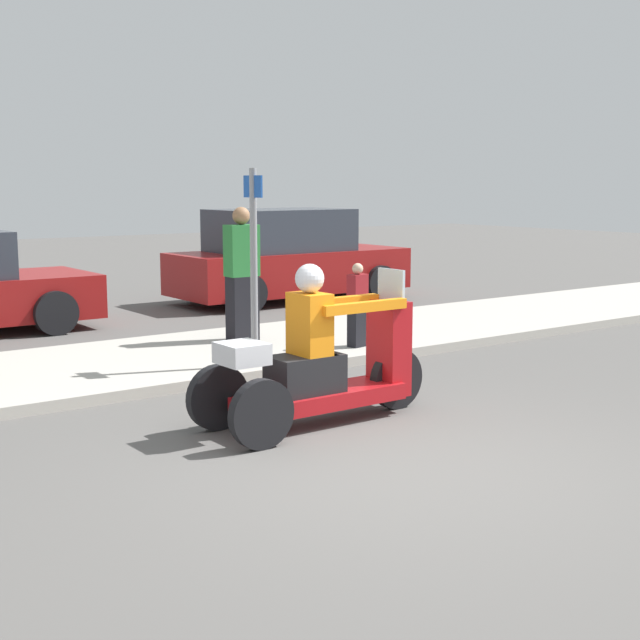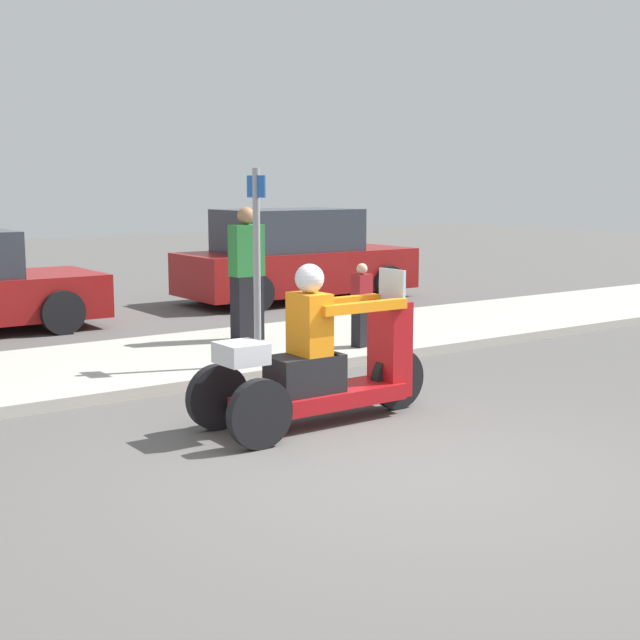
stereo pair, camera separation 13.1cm
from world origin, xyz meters
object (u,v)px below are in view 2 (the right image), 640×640
Objects in this scene: spectator_near_curb at (362,307)px; street_sign at (257,260)px; spectator_end_of_line at (247,276)px; motorcycle_trike at (321,367)px; parked_car_lot_right at (295,258)px.

spectator_near_curb is 0.48× the size of street_sign.
spectator_end_of_line is at bearing 126.11° from spectator_near_curb.
street_sign is at bearing 74.35° from motorcycle_trike.
parked_car_lot_right is at bearing 57.94° from motorcycle_trike.
motorcycle_trike is 2.23× the size of spectator_near_curb.
spectator_near_curb is at bearing 8.54° from street_sign.
street_sign is (0.57, 2.04, 0.80)m from motorcycle_trike.
spectator_end_of_line reaches higher than parked_car_lot_right.
spectator_end_of_line is 1.73m from street_sign.
spectator_end_of_line is at bearing -130.96° from parked_car_lot_right.
spectator_near_curb is at bearing -53.89° from spectator_end_of_line.
spectator_end_of_line is (1.33, 3.55, 0.44)m from motorcycle_trike.
motorcycle_trike is 3.21m from spectator_near_curb.
parked_car_lot_right is 6.56m from street_sign.
motorcycle_trike reaches higher than spectator_near_curb.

